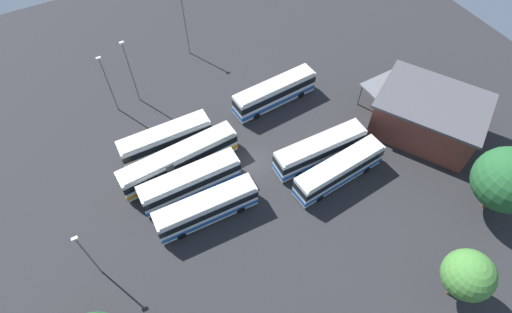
# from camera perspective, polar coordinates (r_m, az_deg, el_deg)

# --- Properties ---
(ground_plane) EXTENTS (93.36, 93.36, 0.00)m
(ground_plane) POSITION_cam_1_polar(r_m,az_deg,el_deg) (49.54, -0.62, -0.98)
(ground_plane) COLOR #28282B
(bus_row0_slot1) EXTENTS (11.31, 2.79, 3.51)m
(bus_row0_slot1) POSITION_cam_1_polar(r_m,az_deg,el_deg) (44.40, -6.92, -7.14)
(bus_row0_slot1) COLOR silver
(bus_row0_slot1) RESTS_ON ground_plane
(bus_row0_slot2) EXTENTS (11.56, 2.55, 3.51)m
(bus_row0_slot2) POSITION_cam_1_polar(r_m,az_deg,el_deg) (46.43, -9.14, -3.46)
(bus_row0_slot2) COLOR silver
(bus_row0_slot2) RESTS_ON ground_plane
(bus_row0_slot3) EXTENTS (14.45, 3.44, 3.51)m
(bus_row0_slot3) POSITION_cam_1_polar(r_m,az_deg,el_deg) (48.37, -10.70, -0.50)
(bus_row0_slot3) COLOR silver
(bus_row0_slot3) RESTS_ON ground_plane
(bus_row0_slot4) EXTENTS (11.19, 2.60, 3.51)m
(bus_row0_slot4) POSITION_cam_1_polar(r_m,az_deg,el_deg) (50.60, -12.46, 2.31)
(bus_row0_slot4) COLOR silver
(bus_row0_slot4) RESTS_ON ground_plane
(bus_row1_slot0) EXTENTS (11.60, 3.48, 3.51)m
(bus_row1_slot0) POSITION_cam_1_polar(r_m,az_deg,el_deg) (47.66, 11.49, -1.88)
(bus_row1_slot0) COLOR silver
(bus_row1_slot0) RESTS_ON ground_plane
(bus_row1_slot1) EXTENTS (11.54, 2.65, 3.51)m
(bus_row1_slot1) POSITION_cam_1_polar(r_m,az_deg,el_deg) (49.05, 8.88, 0.96)
(bus_row1_slot1) COLOR silver
(bus_row1_slot1) RESTS_ON ground_plane
(bus_row1_slot4) EXTENTS (11.83, 3.30, 3.51)m
(bus_row1_slot4) POSITION_cam_1_polar(r_m,az_deg,el_deg) (54.87, 2.61, 8.88)
(bus_row1_slot4) COLOR silver
(bus_row1_slot4) RESTS_ON ground_plane
(depot_building) EXTENTS (14.61, 15.66, 5.51)m
(depot_building) POSITION_cam_1_polar(r_m,az_deg,el_deg) (55.01, 22.88, 5.28)
(depot_building) COLOR brown
(depot_building) RESTS_ON ground_plane
(maintenance_shelter) EXTENTS (7.68, 6.73, 3.65)m
(maintenance_shelter) POSITION_cam_1_polar(r_m,az_deg,el_deg) (55.95, 19.22, 8.78)
(maintenance_shelter) COLOR slate
(maintenance_shelter) RESTS_ON ground_plane
(lamp_post_near_entrance) EXTENTS (0.56, 0.28, 9.61)m
(lamp_post_near_entrance) POSITION_cam_1_polar(r_m,az_deg,el_deg) (55.26, -17.10, 11.40)
(lamp_post_near_entrance) COLOR slate
(lamp_post_near_entrance) RESTS_ON ground_plane
(lamp_post_far_corner) EXTENTS (0.56, 0.28, 9.21)m
(lamp_post_far_corner) POSITION_cam_1_polar(r_m,az_deg,el_deg) (61.59, -9.83, 17.67)
(lamp_post_far_corner) COLOR slate
(lamp_post_far_corner) RESTS_ON ground_plane
(lamp_post_mid_lot) EXTENTS (0.56, 0.28, 7.77)m
(lamp_post_mid_lot) POSITION_cam_1_polar(r_m,az_deg,el_deg) (42.12, -22.44, -12.50)
(lamp_post_mid_lot) COLOR slate
(lamp_post_mid_lot) RESTS_ON ground_plane
(lamp_post_by_building) EXTENTS (0.56, 0.28, 8.85)m
(lamp_post_by_building) POSITION_cam_1_polar(r_m,az_deg,el_deg) (55.00, -19.92, 9.64)
(lamp_post_by_building) COLOR slate
(lamp_post_by_building) RESTS_ON ground_plane
(tree_south_edge) EXTENTS (4.68, 4.68, 7.15)m
(tree_south_edge) POSITION_cam_1_polar(r_m,az_deg,el_deg) (42.27, 27.48, -14.46)
(tree_south_edge) COLOR brown
(tree_south_edge) RESTS_ON ground_plane
(tree_north_edge) EXTENTS (6.90, 6.90, 8.93)m
(tree_north_edge) POSITION_cam_1_polar(r_m,az_deg,el_deg) (48.88, 31.63, -2.79)
(tree_north_edge) COLOR brown
(tree_north_edge) RESTS_ON ground_plane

